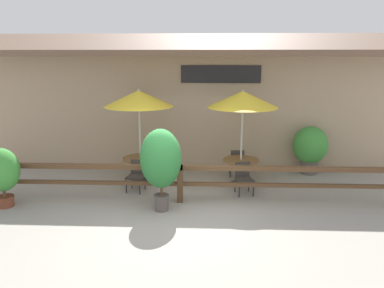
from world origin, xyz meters
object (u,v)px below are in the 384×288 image
potted_plant_corner_fern (161,160)px  patio_umbrella_near (139,99)px  chair_middle_wallside (237,161)px  potted_plant_small_flowering (310,147)px  chair_near_wallside (148,160)px  chair_near_streetside (136,174)px  potted_plant_entrance_palm (2,172)px  dining_table_middle (241,164)px  chair_middle_streetside (244,177)px  dining_table_near (141,162)px  patio_umbrella_middle (243,99)px

potted_plant_corner_fern → patio_umbrella_near: bearing=112.7°
chair_middle_wallside → potted_plant_small_flowering: (2.25, 0.36, 0.38)m
chair_near_wallside → chair_near_streetside: bearing=72.4°
potted_plant_entrance_palm → potted_plant_corner_fern: 3.82m
dining_table_middle → chair_middle_streetside: (0.02, -0.74, -0.12)m
chair_near_wallside → potted_plant_corner_fern: 2.91m
dining_table_middle → potted_plant_corner_fern: bearing=-136.1°
chair_middle_streetside → dining_table_near: bearing=152.1°
chair_near_wallside → chair_middle_streetside: size_ratio=1.00×
chair_near_wallside → chair_middle_streetside: (2.78, -1.52, 0.00)m
chair_near_streetside → potted_plant_small_flowering: potted_plant_small_flowering is taller
potted_plant_corner_fern → chair_near_wallside: bearing=105.6°
chair_middle_wallside → potted_plant_entrance_palm: (-5.75, -2.60, 0.41)m
patio_umbrella_middle → dining_table_middle: bearing=0.0°
patio_umbrella_middle → chair_middle_streetside: (0.02, -0.74, -1.95)m
patio_umbrella_near → chair_near_streetside: bearing=-90.0°
potted_plant_entrance_palm → potted_plant_corner_fern: size_ratio=0.74×
chair_middle_streetside → potted_plant_small_flowering: bearing=28.1°
dining_table_near → patio_umbrella_middle: (2.84, -0.07, 1.82)m
chair_near_wallside → patio_umbrella_middle: 3.47m
dining_table_near → chair_middle_wallside: size_ratio=1.22×
chair_middle_streetside → chair_near_streetside: bearing=166.0°
patio_umbrella_middle → chair_middle_wallside: 2.08m
patio_umbrella_near → potted_plant_entrance_palm: size_ratio=1.85×
patio_umbrella_near → potted_plant_corner_fern: 2.47m
dining_table_near → potted_plant_entrance_palm: size_ratio=0.70×
dining_table_middle → chair_middle_wallside: 0.75m
chair_near_streetside → chair_middle_streetside: (2.86, -0.10, 0.00)m
dining_table_near → chair_near_streetside: size_ratio=1.22×
chair_near_wallside → potted_plant_small_flowering: size_ratio=0.56×
dining_table_near → patio_umbrella_middle: bearing=-1.4°
chair_middle_streetside → potted_plant_corner_fern: size_ratio=0.43×
patio_umbrella_near → dining_table_near: (-0.00, 0.00, -1.82)m
potted_plant_small_flowering → chair_near_wallside: bearing=-176.4°
potted_plant_entrance_palm → potted_plant_small_flowering: size_ratio=0.98×
patio_umbrella_middle → chair_middle_wallside: (-0.05, 0.74, -1.95)m
chair_near_streetside → dining_table_middle: chair_near_streetside is taller
dining_table_middle → potted_plant_entrance_palm: 6.11m
dining_table_near → dining_table_middle: bearing=-1.4°
dining_table_near → dining_table_middle: 2.84m
chair_middle_streetside → potted_plant_entrance_palm: potted_plant_entrance_palm is taller
dining_table_near → chair_middle_wallside: chair_middle_wallside is taller
chair_near_streetside → chair_near_wallside: bearing=98.6°
chair_near_streetside → dining_table_middle: (2.84, 0.64, 0.12)m
dining_table_near → patio_umbrella_near: bearing=-63.4°
patio_umbrella_middle → potted_plant_entrance_palm: (-5.81, -1.86, -1.54)m
chair_middle_streetside → potted_plant_corner_fern: 2.46m
chair_near_wallside → chair_middle_streetside: bearing=136.9°
dining_table_middle → chair_near_streetside: bearing=-167.2°
patio_umbrella_near → chair_middle_streetside: patio_umbrella_near is taller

